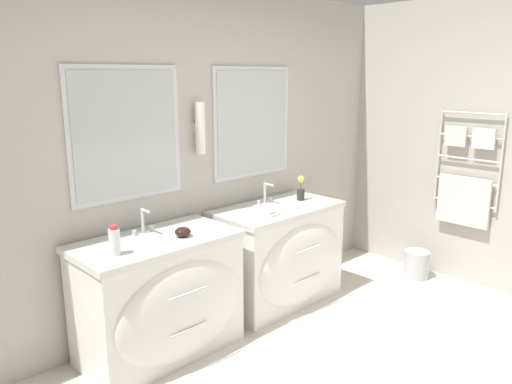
# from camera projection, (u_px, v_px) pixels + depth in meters

# --- Properties ---
(wall_back) EXTENTS (5.80, 0.16, 2.60)m
(wall_back) POSITION_uv_depth(u_px,v_px,m) (202.00, 154.00, 3.96)
(wall_back) COLOR #B2ADA3
(wall_back) RESTS_ON ground_plane
(wall_right) EXTENTS (0.13, 3.83, 2.60)m
(wall_right) POSITION_uv_depth(u_px,v_px,m) (454.00, 143.00, 4.65)
(wall_right) COLOR #B2ADA3
(wall_right) RESTS_ON ground_plane
(vanity_left) EXTENTS (1.12, 0.66, 0.84)m
(vanity_left) POSITION_uv_depth(u_px,v_px,m) (162.00, 297.00, 3.44)
(vanity_left) COLOR white
(vanity_left) RESTS_ON ground_plane
(vanity_right) EXTENTS (1.12, 0.66, 0.84)m
(vanity_right) POSITION_uv_depth(u_px,v_px,m) (281.00, 255.00, 4.25)
(vanity_right) COLOR white
(vanity_right) RESTS_ON ground_plane
(faucet_left) EXTENTS (0.17, 0.11, 0.18)m
(faucet_left) POSITION_uv_depth(u_px,v_px,m) (144.00, 222.00, 3.45)
(faucet_left) COLOR silver
(faucet_left) RESTS_ON vanity_left
(faucet_right) EXTENTS (0.17, 0.11, 0.18)m
(faucet_right) POSITION_uv_depth(u_px,v_px,m) (266.00, 194.00, 4.26)
(faucet_right) COLOR silver
(faucet_right) RESTS_ON vanity_right
(toiletry_bottle) EXTENTS (0.07, 0.07, 0.19)m
(toiletry_bottle) POSITION_uv_depth(u_px,v_px,m) (115.00, 241.00, 3.04)
(toiletry_bottle) COLOR silver
(toiletry_bottle) RESTS_ON vanity_left
(amenity_bowl) EXTENTS (0.11, 0.11, 0.07)m
(amenity_bowl) POSITION_uv_depth(u_px,v_px,m) (183.00, 232.00, 3.40)
(amenity_bowl) COLOR black
(amenity_bowl) RESTS_ON vanity_left
(flower_vase) EXTENTS (0.07, 0.07, 0.22)m
(flower_vase) POSITION_uv_depth(u_px,v_px,m) (301.00, 189.00, 4.37)
(flower_vase) COLOR #332D2D
(flower_vase) RESTS_ON vanity_right
(soap_dish) EXTENTS (0.11, 0.08, 0.04)m
(soap_dish) POSITION_uv_depth(u_px,v_px,m) (272.00, 214.00, 3.89)
(soap_dish) COLOR white
(soap_dish) RESTS_ON vanity_right
(waste_bin) EXTENTS (0.24, 0.24, 0.27)m
(waste_bin) POSITION_uv_depth(u_px,v_px,m) (416.00, 264.00, 4.82)
(waste_bin) COLOR #B7B7BC
(waste_bin) RESTS_ON ground_plane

